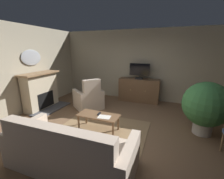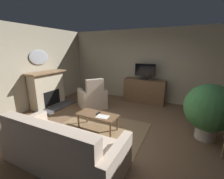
{
  "view_description": "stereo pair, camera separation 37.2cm",
  "coord_description": "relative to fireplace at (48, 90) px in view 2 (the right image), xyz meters",
  "views": [
    {
      "loc": [
        1.18,
        -3.12,
        1.99
      ],
      "look_at": [
        -0.15,
        0.41,
        0.99
      ],
      "focal_mm": 24.38,
      "sensor_mm": 36.0,
      "label": 1
    },
    {
      "loc": [
        1.52,
        -2.97,
        1.99
      ],
      "look_at": [
        -0.15,
        0.41,
        0.99
      ],
      "focal_mm": 24.38,
      "sensor_mm": 36.0,
      "label": 2
    }
  ],
  "objects": [
    {
      "name": "wall_back",
      "position": [
        2.82,
        2.25,
        0.78
      ],
      "size": [
        6.79,
        0.1,
        2.73
      ],
      "primitive_type": "cube",
      "color": "#B2A88E",
      "rests_on": "ground_plane"
    },
    {
      "name": "television",
      "position": [
        2.97,
        1.85,
        0.62
      ],
      "size": [
        0.75,
        0.2,
        0.59
      ],
      "color": "black",
      "rests_on": "tv_cabinet"
    },
    {
      "name": "coffee_table",
      "position": [
        2.45,
        -0.67,
        -0.23
      ],
      "size": [
        1.05,
        0.49,
        0.41
      ],
      "color": "brown",
      "rests_on": "ground_plane"
    },
    {
      "name": "ground_plane",
      "position": [
        2.82,
        -0.69,
        -0.61
      ],
      "size": [
        6.79,
        6.38,
        0.04
      ],
      "primitive_type": "cube",
      "color": "brown"
    },
    {
      "name": "sofa_floral",
      "position": [
        2.54,
        -1.99,
        -0.28
      ],
      "size": [
        2.19,
        0.95,
        0.93
      ],
      "color": "#C6B29E",
      "rests_on": "ground_plane"
    },
    {
      "name": "tv_remote",
      "position": [
        2.45,
        -0.62,
        -0.17
      ],
      "size": [
        0.06,
        0.17,
        0.02
      ],
      "primitive_type": "cube",
      "rotation": [
        0.0,
        0.0,
        1.66
      ],
      "color": "black",
      "rests_on": "coffee_table"
    },
    {
      "name": "wall_mirror_oval",
      "position": [
        -0.25,
        0.0,
        1.13
      ],
      "size": [
        0.06,
        0.77,
        0.51
      ],
      "primitive_type": "ellipsoid",
      "color": "#B2B7BF"
    },
    {
      "name": "armchair_by_fireplace",
      "position": [
        1.5,
        0.56,
        -0.25
      ],
      "size": [
        1.19,
        1.18,
        1.08
      ],
      "color": "#C6B29E",
      "rests_on": "ground_plane"
    },
    {
      "name": "fireplace",
      "position": [
        0.0,
        0.0,
        0.0
      ],
      "size": [
        0.86,
        1.41,
        1.24
      ],
      "color": "#4C4C51",
      "rests_on": "ground_plane"
    },
    {
      "name": "wall_left",
      "position": [
        -0.33,
        -0.69,
        0.78
      ],
      "size": [
        0.1,
        6.38,
        2.73
      ],
      "primitive_type": "cube",
      "color": "#B2A88E",
      "rests_on": "ground_plane"
    },
    {
      "name": "rug_central",
      "position": [
        2.54,
        -0.61,
        -0.58
      ],
      "size": [
        2.21,
        1.62,
        0.01
      ],
      "primitive_type": "cube",
      "color": "#8E704C",
      "rests_on": "ground_plane"
    },
    {
      "name": "folded_newspaper",
      "position": [
        2.64,
        -0.73,
        -0.18
      ],
      "size": [
        0.32,
        0.25,
        0.01
      ],
      "primitive_type": "cube",
      "rotation": [
        0.0,
        0.0,
        0.1
      ],
      "color": "silver",
      "rests_on": "coffee_table"
    },
    {
      "name": "tv_cabinet",
      "position": [
        2.97,
        1.9,
        -0.17
      ],
      "size": [
        1.53,
        0.47,
        0.89
      ],
      "color": "#4A3523",
      "rests_on": "ground_plane"
    },
    {
      "name": "potted_plant_leafy_by_curtain",
      "position": [
        4.87,
        0.07,
        0.14
      ],
      "size": [
        1.05,
        1.05,
        1.28
      ],
      "color": "beige",
      "rests_on": "ground_plane"
    }
  ]
}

